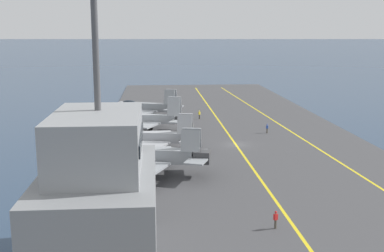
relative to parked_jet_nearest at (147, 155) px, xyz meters
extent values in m
plane|color=navy|center=(15.65, -14.35, -2.99)|extent=(2000.00, 2000.00, 0.00)
cube|color=#424244|center=(15.65, -14.35, -2.79)|extent=(176.21, 45.15, 0.40)
cube|color=yellow|center=(15.65, -26.76, -2.59)|extent=(158.41, 8.26, 0.01)
cube|color=yellow|center=(15.65, -14.35, -2.59)|extent=(158.59, 0.36, 0.01)
cube|color=#93999E|center=(0.06, 0.34, 0.03)|extent=(4.17, 12.76, 1.81)
cone|color=#5B5E60|center=(1.46, 7.55, 0.03)|extent=(2.14, 2.68, 1.72)
cube|color=#38383A|center=(-1.36, -7.05, 0.03)|extent=(2.43, 2.41, 1.54)
ellipsoid|color=#232D38|center=(0.79, 4.11, 0.89)|extent=(1.56, 3.21, 0.99)
cube|color=#93999E|center=(-3.65, 0.62, -0.56)|extent=(7.39, 7.32, 0.28)
cube|color=#93999E|center=(3.62, -0.79, -0.56)|extent=(5.89, 5.76, 0.28)
cube|color=#93999E|center=(-2.03, -5.53, 2.30)|extent=(1.29, 2.51, 2.69)
cube|color=#93999E|center=(-0.17, -5.89, 2.30)|extent=(1.29, 2.51, 2.69)
cube|color=#93999E|center=(-3.53, -6.11, 0.03)|extent=(3.47, 3.24, 0.20)
cube|color=#93999E|center=(1.00, -6.98, 0.03)|extent=(2.84, 2.44, 0.20)
cylinder|color=#B2B2B7|center=(0.96, 4.95, -1.73)|extent=(0.16, 0.16, 1.72)
cylinder|color=black|center=(0.96, 4.95, -2.29)|extent=(0.33, 0.63, 0.60)
cylinder|color=#B2B2B7|center=(-1.42, -0.68, -1.73)|extent=(0.16, 0.16, 1.72)
cylinder|color=black|center=(-1.42, -0.68, -2.29)|extent=(0.33, 0.63, 0.60)
cylinder|color=#B2B2B7|center=(1.06, -1.16, -1.73)|extent=(0.16, 0.16, 1.72)
cylinder|color=black|center=(1.06, -1.16, -2.29)|extent=(0.33, 0.63, 0.60)
cube|color=#A8AAAF|center=(12.72, -0.26, -0.38)|extent=(3.84, 11.58, 1.56)
cone|color=#5B5E60|center=(14.06, 6.29, -0.38)|extent=(1.89, 2.43, 1.48)
cube|color=#38383A|center=(11.35, -6.96, -0.38)|extent=(2.13, 2.19, 1.33)
ellipsoid|color=#232D38|center=(13.42, 3.16, 0.36)|extent=(1.40, 2.91, 0.86)
cube|color=#A8AAAF|center=(9.06, 0.09, -0.89)|extent=(7.33, 6.97, 0.28)
cube|color=#A8AAAF|center=(16.22, -1.38, -0.89)|extent=(5.95, 5.21, 0.28)
cube|color=#A8AAAF|center=(10.79, -5.58, 1.90)|extent=(1.34, 2.32, 2.96)
cube|color=#A8AAAF|center=(12.40, -5.91, 1.90)|extent=(1.34, 2.32, 2.96)
cube|color=#A8AAAF|center=(9.30, -6.07, -0.38)|extent=(3.40, 3.05, 0.20)
cube|color=#A8AAAF|center=(13.58, -6.94, -0.38)|extent=(2.86, 2.25, 0.20)
cylinder|color=#B2B2B7|center=(13.57, 3.92, -1.88)|extent=(0.16, 0.16, 1.43)
cylinder|color=black|center=(13.57, 3.92, -2.29)|extent=(0.34, 0.63, 0.60)
cylinder|color=#B2B2B7|center=(11.41, -1.19, -1.88)|extent=(0.16, 0.16, 1.43)
cylinder|color=black|center=(11.41, -1.19, -2.29)|extent=(0.34, 0.63, 0.60)
cylinder|color=#B2B2B7|center=(13.55, -1.62, -1.88)|extent=(0.16, 0.16, 1.43)
cylinder|color=black|center=(13.55, -1.62, -2.29)|extent=(0.34, 0.63, 0.60)
cube|color=#9EA3A8|center=(27.39, 1.06, -0.14)|extent=(4.13, 12.15, 1.56)
cone|color=#5B5E60|center=(28.90, 7.92, -0.14)|extent=(1.94, 2.56, 1.49)
cube|color=#38383A|center=(25.84, -5.97, -0.14)|extent=(2.18, 2.30, 1.33)
ellipsoid|color=#232D38|center=(28.18, 4.65, 0.60)|extent=(1.47, 3.06, 0.86)
cube|color=#9EA3A8|center=(23.92, 1.40, -0.65)|extent=(7.13, 7.07, 0.28)
cube|color=#9EA3A8|center=(30.69, -0.09, -0.65)|extent=(5.51, 5.38, 0.28)
cube|color=#9EA3A8|center=(25.32, -4.52, 2.32)|extent=(1.48, 2.45, 3.32)
cube|color=#9EA3A8|center=(26.93, -4.87, 2.32)|extent=(1.48, 2.45, 3.32)
cube|color=#9EA3A8|center=(23.82, -5.02, -0.14)|extent=(3.46, 3.18, 0.20)
cube|color=#9EA3A8|center=(28.08, -5.96, -0.14)|extent=(2.89, 2.41, 0.20)
cylinder|color=#B2B2B7|center=(28.36, 5.45, -1.76)|extent=(0.16, 0.16, 1.67)
cylinder|color=black|center=(28.36, 5.45, -2.29)|extent=(0.34, 0.63, 0.60)
cylinder|color=#B2B2B7|center=(26.06, 0.09, -1.76)|extent=(0.16, 0.16, 1.67)
cylinder|color=black|center=(26.06, 0.09, -2.29)|extent=(0.34, 0.63, 0.60)
cylinder|color=#B2B2B7|center=(28.20, -0.38, -1.76)|extent=(0.16, 0.16, 1.67)
cylinder|color=black|center=(28.20, -0.38, -2.29)|extent=(0.34, 0.63, 0.60)
cube|color=gray|center=(42.26, 1.03, -0.30)|extent=(5.97, 11.85, 1.68)
cone|color=#5B5E60|center=(44.82, 7.56, -0.30)|extent=(2.32, 2.71, 1.60)
cube|color=#38383A|center=(39.64, -5.65, -0.30)|extent=(2.51, 2.53, 1.43)
ellipsoid|color=#232D38|center=(43.60, 4.45, 0.50)|extent=(1.93, 3.07, 0.92)
cube|color=gray|center=(38.80, 1.94, -0.84)|extent=(7.44, 7.40, 0.28)
cube|color=gray|center=(45.42, -0.65, -0.84)|extent=(6.05, 5.87, 0.28)
cube|color=gray|center=(39.30, -4.12, 2.11)|extent=(1.72, 2.47, 3.09)
cube|color=gray|center=(40.94, -4.76, 2.11)|extent=(1.72, 2.47, 3.09)
cube|color=gray|center=(37.73, -4.38, -0.30)|extent=(3.58, 3.41, 0.20)
cube|color=gray|center=(41.91, -6.02, -0.30)|extent=(3.20, 2.79, 0.20)
cylinder|color=#B2B2B7|center=(43.90, 5.21, -1.86)|extent=(0.16, 0.16, 1.46)
cylinder|color=black|center=(43.90, 5.21, -2.29)|extent=(0.42, 0.64, 0.60)
cylinder|color=#B2B2B7|center=(40.72, 0.32, -1.86)|extent=(0.16, 0.16, 1.46)
cylinder|color=black|center=(40.72, 0.32, -2.29)|extent=(0.42, 0.64, 0.60)
cylinder|color=#B2B2B7|center=(42.91, -0.54, -1.86)|extent=(0.16, 0.16, 1.46)
cylinder|color=black|center=(42.91, -0.54, -2.29)|extent=(0.42, 0.64, 0.60)
cylinder|color=#4C473D|center=(-18.33, -12.45, -2.15)|extent=(0.24, 0.24, 0.88)
cube|color=red|center=(-18.33, -12.45, -1.43)|extent=(0.42, 0.46, 0.57)
sphere|color=#9E7051|center=(-18.33, -12.45, -1.01)|extent=(0.22, 0.22, 0.22)
sphere|color=red|center=(-18.33, -12.45, -0.95)|extent=(0.24, 0.24, 0.24)
cylinder|color=#4C473D|center=(24.21, -21.55, -2.16)|extent=(0.24, 0.24, 0.86)
cube|color=#284CB2|center=(24.21, -21.55, -1.46)|extent=(0.37, 0.44, 0.55)
sphere|color=beige|center=(24.21, -21.55, -1.06)|extent=(0.22, 0.22, 0.22)
sphere|color=#284CB2|center=(24.21, -21.55, -1.00)|extent=(0.24, 0.24, 0.24)
cylinder|color=#383328|center=(39.31, -10.49, -2.13)|extent=(0.24, 0.24, 0.93)
cube|color=yellow|center=(39.31, -10.49, -1.37)|extent=(0.46, 0.45, 0.59)
sphere|color=beige|center=(39.31, -10.49, -0.95)|extent=(0.22, 0.22, 0.22)
sphere|color=yellow|center=(39.31, -10.49, -0.89)|extent=(0.24, 0.24, 0.24)
cube|color=gray|center=(-24.83, 3.17, 1.42)|extent=(16.10, 8.62, 8.02)
cube|color=gray|center=(-24.83, 3.17, 7.67)|extent=(10.46, 6.47, 4.47)
cube|color=black|center=(-24.83, -0.13, 7.89)|extent=(8.85, 0.12, 0.90)
cylinder|color=#4C4C4F|center=(-23.62, 3.17, 14.35)|extent=(0.50, 0.50, 8.89)
camera|label=1|loc=(-60.51, -1.26, 15.96)|focal=45.00mm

